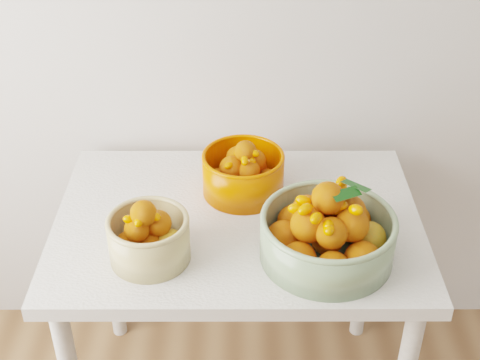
# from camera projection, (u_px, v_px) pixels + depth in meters

# --- Properties ---
(table) EXTENTS (1.00, 0.70, 0.75)m
(table) POSITION_uv_depth(u_px,v_px,m) (238.00, 245.00, 1.88)
(table) COLOR silver
(table) RESTS_ON ground
(bowl_cream) EXTENTS (0.26, 0.26, 0.18)m
(bowl_cream) POSITION_uv_depth(u_px,v_px,m) (149.00, 237.00, 1.65)
(bowl_cream) COLOR tan
(bowl_cream) RESTS_ON table
(bowl_green) EXTENTS (0.35, 0.35, 0.22)m
(bowl_green) POSITION_uv_depth(u_px,v_px,m) (327.00, 233.00, 1.65)
(bowl_green) COLOR gray
(bowl_green) RESTS_ON table
(bowl_orange) EXTENTS (0.26, 0.26, 0.17)m
(bowl_orange) POSITION_uv_depth(u_px,v_px,m) (243.00, 172.00, 1.90)
(bowl_orange) COLOR #E34A00
(bowl_orange) RESTS_ON table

